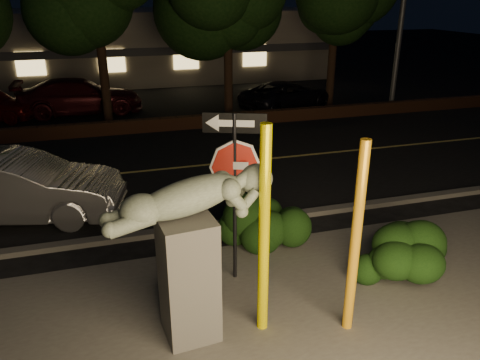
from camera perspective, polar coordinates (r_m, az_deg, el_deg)
name	(u,v)px	position (r m, az deg, el deg)	size (l,w,h in m)	color
ground	(183,139)	(17.23, -7.01, 5.01)	(90.00, 90.00, 0.00)	black
patio	(305,336)	(7.70, 7.94, -18.27)	(14.00, 6.00, 0.02)	#4C4944
road	(199,166)	(14.43, -4.97, 1.74)	(80.00, 8.00, 0.01)	black
lane_marking	(199,165)	(14.42, -4.97, 1.79)	(80.00, 0.12, 0.01)	#CEB252
curb	(236,223)	(10.74, -0.49, -5.21)	(80.00, 0.25, 0.12)	#4C4944
brick_wall	(177,123)	(18.40, -7.75, 6.87)	(40.00, 0.35, 0.50)	#4D2918
parking_lot	(158,100)	(23.96, -9.93, 9.63)	(40.00, 12.00, 0.01)	black
building	(140,43)	(31.53, -12.05, 16.04)	(22.00, 10.20, 4.00)	#706559
yellow_pole_left	(264,234)	(6.87, 2.94, -6.64)	(0.17, 0.17, 3.34)	#FFE900
yellow_pole_right	(356,241)	(7.13, 13.90, -7.23)	(0.16, 0.16, 3.12)	#FFAE1B
signpost	(235,166)	(7.92, -0.66, 1.78)	(1.00, 0.41, 3.13)	black
sculpture	(190,240)	(6.81, -6.13, -7.29)	(2.50, 0.90, 2.66)	#4C4944
hedge_center	(259,222)	(9.67, 2.37, -5.13)	(2.16, 1.01, 1.12)	black
hedge_right	(399,240)	(9.41, 18.84, -6.98)	(1.82, 0.97, 1.19)	black
hedge_far_right	(395,261)	(8.92, 18.41, -9.31)	(1.44, 0.90, 1.00)	black
silver_sedan	(17,187)	(11.94, -25.58, -0.83)	(1.65, 4.72, 1.56)	#ACABB1
parked_car_darkred	(80,96)	(21.76, -18.95, 9.61)	(2.14, 5.27, 1.53)	#3D0D12
parked_car_dark	(287,95)	(21.72, 5.71, 10.27)	(2.08, 4.50, 1.25)	black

